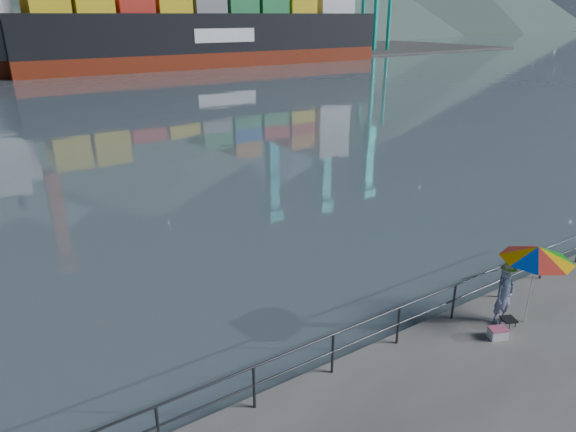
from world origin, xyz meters
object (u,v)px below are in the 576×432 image
object	(u,v)px
beach_umbrella	(538,253)
cooler_bag	(498,334)
fisherman	(504,296)
container_ship	(220,25)

from	to	relation	value
beach_umbrella	cooler_bag	size ratio (longest dim) A/B	4.95
fisherman	cooler_bag	world-z (taller)	fisherman
beach_umbrella	container_ship	xyz separation A→B (m)	(27.34, 72.47, 3.86)
beach_umbrella	container_ship	bearing A→B (deg)	69.33
fisherman	beach_umbrella	xyz separation A→B (m)	(0.53, -0.36, 1.21)
fisherman	container_ship	distance (m)	77.47
container_ship	fisherman	bearing A→B (deg)	-111.13
fisherman	beach_umbrella	distance (m)	1.37
container_ship	cooler_bag	bearing A→B (deg)	-111.50
cooler_bag	container_ship	distance (m)	78.17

